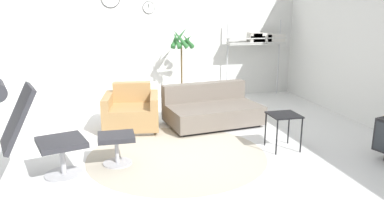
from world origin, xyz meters
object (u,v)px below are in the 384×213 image
object	(u,v)px
shelf_unit	(261,40)
couch_low	(211,111)
ottoman	(117,143)
potted_plant	(182,72)
side_table	(284,119)
armchair_red	(132,113)
lounge_chair	(29,122)

from	to	relation	value
shelf_unit	couch_low	bearing A→B (deg)	-132.25
ottoman	potted_plant	bearing A→B (deg)	63.44
side_table	shelf_unit	size ratio (longest dim) A/B	0.30
side_table	shelf_unit	distance (m)	3.37
armchair_red	lounge_chair	bearing A→B (deg)	61.76
ottoman	armchair_red	distance (m)	1.42
lounge_chair	couch_low	size ratio (longest dim) A/B	0.73
ottoman	shelf_unit	size ratio (longest dim) A/B	0.27
armchair_red	couch_low	size ratio (longest dim) A/B	0.59
ottoman	couch_low	world-z (taller)	couch_low
lounge_chair	potted_plant	bearing A→B (deg)	126.56
potted_plant	side_table	bearing A→B (deg)	-74.00
ottoman	side_table	world-z (taller)	side_table
couch_low	potted_plant	world-z (taller)	potted_plant
couch_low	ottoman	bearing A→B (deg)	31.46
ottoman	shelf_unit	bearing A→B (deg)	44.04
shelf_unit	side_table	bearing A→B (deg)	-107.45
lounge_chair	potted_plant	xyz separation A→B (m)	(2.36, 3.14, -0.05)
ottoman	armchair_red	world-z (taller)	armchair_red
lounge_chair	shelf_unit	bearing A→B (deg)	112.74
armchair_red	couch_low	xyz separation A→B (m)	(1.33, -0.03, -0.04)
ottoman	couch_low	distance (m)	2.11
side_table	shelf_unit	bearing A→B (deg)	72.55
potted_plant	shelf_unit	distance (m)	1.92
lounge_chair	couch_low	bearing A→B (deg)	106.03
armchair_red	potted_plant	bearing A→B (deg)	-119.42
potted_plant	lounge_chair	bearing A→B (deg)	-126.89
ottoman	couch_low	bearing A→B (deg)	39.82
shelf_unit	armchair_red	bearing A→B (deg)	-149.34
lounge_chair	armchair_red	distance (m)	2.11
armchair_red	potted_plant	size ratio (longest dim) A/B	0.62
lounge_chair	couch_low	xyz separation A→B (m)	(2.55, 1.63, -0.46)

